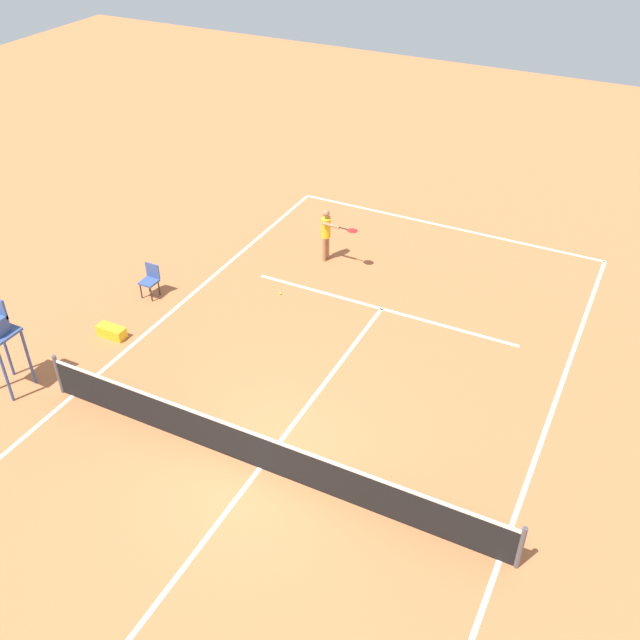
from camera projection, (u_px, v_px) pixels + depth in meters
ground_plane at (260, 468)px, 15.07m from camera, size 60.00×60.00×0.00m
court_lines at (260, 468)px, 15.07m from camera, size 10.21×23.88×0.01m
tennis_net at (259, 451)px, 14.78m from camera, size 10.81×0.10×1.07m
player_serving at (327, 231)px, 21.42m from camera, size 1.25×0.59×1.66m
tennis_ball at (280, 293)px, 20.40m from camera, size 0.07×0.07×0.07m
courtside_chair_mid at (150, 279)px, 20.08m from camera, size 0.44×0.46×0.95m
equipment_bag at (112, 332)px, 18.72m from camera, size 0.76×0.32×0.30m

